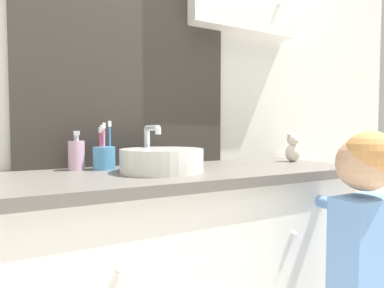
{
  "coord_description": "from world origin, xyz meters",
  "views": [
    {
      "loc": [
        -0.48,
        -0.69,
        0.94
      ],
      "look_at": [
        0.0,
        0.29,
        0.88
      ],
      "focal_mm": 28.0,
      "sensor_mm": 36.0,
      "label": 1
    }
  ],
  "objects_px": {
    "toothbrush_holder": "(104,157)",
    "soap_dispenser": "(77,155)",
    "child_figure": "(362,249)",
    "sink_basin": "(162,159)",
    "teddy_bear": "(293,148)"
  },
  "relations": [
    {
      "from": "soap_dispenser",
      "to": "teddy_bear",
      "type": "distance_m",
      "value": 0.97
    },
    {
      "from": "child_figure",
      "to": "sink_basin",
      "type": "bearing_deg",
      "value": 137.11
    },
    {
      "from": "sink_basin",
      "to": "soap_dispenser",
      "type": "distance_m",
      "value": 0.33
    },
    {
      "from": "child_figure",
      "to": "soap_dispenser",
      "type": "bearing_deg",
      "value": 140.48
    },
    {
      "from": "soap_dispenser",
      "to": "teddy_bear",
      "type": "xyz_separation_m",
      "value": [
        0.96,
        -0.14,
        0.01
      ]
    },
    {
      "from": "toothbrush_holder",
      "to": "teddy_bear",
      "type": "xyz_separation_m",
      "value": [
        0.86,
        -0.11,
        0.02
      ]
    },
    {
      "from": "sink_basin",
      "to": "teddy_bear",
      "type": "xyz_separation_m",
      "value": [
        0.68,
        0.04,
        0.02
      ]
    },
    {
      "from": "toothbrush_holder",
      "to": "teddy_bear",
      "type": "distance_m",
      "value": 0.87
    },
    {
      "from": "teddy_bear",
      "to": "toothbrush_holder",
      "type": "bearing_deg",
      "value": 172.69
    },
    {
      "from": "sink_basin",
      "to": "child_figure",
      "type": "height_order",
      "value": "sink_basin"
    },
    {
      "from": "toothbrush_holder",
      "to": "soap_dispenser",
      "type": "bearing_deg",
      "value": 163.54
    },
    {
      "from": "soap_dispenser",
      "to": "child_figure",
      "type": "height_order",
      "value": "child_figure"
    },
    {
      "from": "child_figure",
      "to": "teddy_bear",
      "type": "height_order",
      "value": "child_figure"
    },
    {
      "from": "toothbrush_holder",
      "to": "sink_basin",
      "type": "bearing_deg",
      "value": -39.67
    },
    {
      "from": "sink_basin",
      "to": "toothbrush_holder",
      "type": "relative_size",
      "value": 1.91
    }
  ]
}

